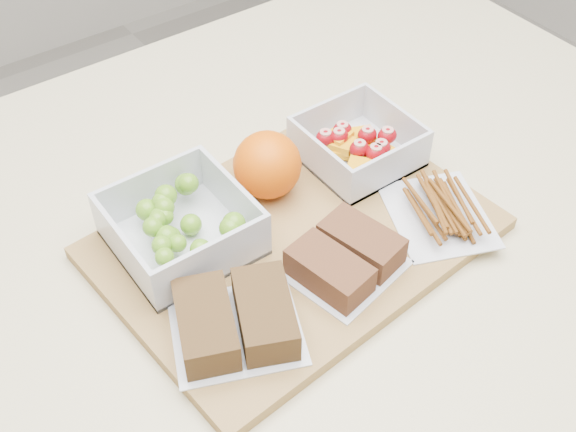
% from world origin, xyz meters
% --- Properties ---
extents(counter, '(1.20, 0.90, 0.90)m').
position_xyz_m(counter, '(0.00, 0.00, 0.45)').
color(counter, beige).
rests_on(counter, ground).
extents(cutting_board, '(0.44, 0.33, 0.02)m').
position_xyz_m(cutting_board, '(0.00, -0.02, 0.91)').
color(cutting_board, '#9E7841').
rests_on(cutting_board, counter).
extents(grape_container, '(0.14, 0.14, 0.06)m').
position_xyz_m(grape_container, '(-0.10, 0.04, 0.94)').
color(grape_container, silver).
rests_on(grape_container, cutting_board).
extents(fruit_container, '(0.13, 0.13, 0.05)m').
position_xyz_m(fruit_container, '(0.14, 0.04, 0.94)').
color(fruit_container, silver).
rests_on(fruit_container, cutting_board).
extents(orange, '(0.08, 0.08, 0.08)m').
position_xyz_m(orange, '(0.02, 0.05, 0.96)').
color(orange, '#ED5C05').
rests_on(orange, cutting_board).
extents(sandwich_bag_left, '(0.16, 0.15, 0.04)m').
position_xyz_m(sandwich_bag_left, '(-0.12, -0.10, 0.94)').
color(sandwich_bag_left, silver).
rests_on(sandwich_bag_left, cutting_board).
extents(sandwich_bag_center, '(0.13, 0.12, 0.04)m').
position_xyz_m(sandwich_bag_center, '(0.02, -0.10, 0.93)').
color(sandwich_bag_center, silver).
rests_on(sandwich_bag_center, cutting_board).
extents(pretzel_bag, '(0.15, 0.16, 0.03)m').
position_xyz_m(pretzel_bag, '(0.15, -0.10, 0.93)').
color(pretzel_bag, silver).
rests_on(pretzel_bag, cutting_board).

